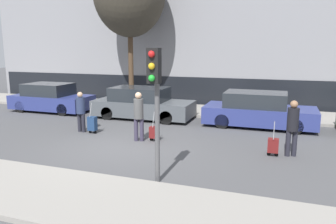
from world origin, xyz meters
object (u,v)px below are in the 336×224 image
Objects in this scene: pedestrian_right at (293,125)px; traffic_light at (155,89)px; parked_car_1 at (142,104)px; pedestrian_center at (139,113)px; parked_car_0 at (51,98)px; parked_bicycle at (253,106)px; trolley_right at (273,146)px; parked_car_2 at (258,111)px; trolley_left at (92,124)px; pedestrian_left at (81,110)px; trolley_center at (154,132)px.

pedestrian_right is 4.78m from traffic_light.
pedestrian_center reaches higher than parked_car_1.
parked_car_0 reaches higher than parked_bicycle.
parked_car_0 is at bearing 143.23° from pedestrian_right.
parked_bicycle is at bearing 80.95° from traffic_light.
parked_car_1 is 7.13m from trolley_right.
pedestrian_center reaches higher than parked_car_0.
parked_car_0 is 5.25m from parked_car_1.
parked_car_2 is 3.98m from trolley_right.
parked_car_1 is at bearing 131.58° from pedestrian_right.
trolley_left is (-5.97, -3.37, -0.29)m from parked_car_2.
pedestrian_left is (-6.51, -3.29, 0.22)m from parked_car_2.
pedestrian_right is (1.27, -3.71, 0.31)m from parked_car_2.
pedestrian_left is 3.28m from trolley_center.
pedestrian_left is at bearing 157.28° from pedestrian_right.
pedestrian_left is 2.72m from pedestrian_center.
traffic_light is (-3.14, -3.34, 1.36)m from pedestrian_right.
traffic_light reaches higher than parked_bicycle.
pedestrian_left is 1.32× the size of trolley_left.
traffic_light is at bearing -41.88° from trolley_left.
parked_car_1 is 4.29× the size of trolley_right.
pedestrian_left is (-1.23, -3.18, 0.22)m from parked_car_1.
trolley_left is at bearing 179.95° from pedestrian_left.
parked_car_0 reaches higher than trolley_left.
traffic_light reaches higher than trolley_left.
trolley_center is 4.62m from pedestrian_right.
traffic_light reaches higher than parked_car_0.
parked_car_2 is (10.53, 0.08, 0.00)m from parked_car_0.
parked_car_2 reaches higher than parked_bicycle.
pedestrian_left reaches higher than trolley_left.
trolley_right is (4.58, -0.17, -0.67)m from pedestrian_center.
traffic_light is (1.96, -3.33, 1.35)m from pedestrian_center.
pedestrian_left is 0.49× the size of traffic_light.
parked_bicycle is (-0.39, 2.26, -0.19)m from parked_car_2.
traffic_light reaches higher than parked_car_1.
parked_car_1 is at bearing 147.94° from trolley_right.
traffic_light is (4.10, -3.68, 1.96)m from trolley_left.
pedestrian_right is at bearing -28.75° from parked_car_1.
parked_car_2 is at bearing 1.21° from parked_car_1.
pedestrian_left is 7.80m from pedestrian_right.
trolley_center is at bearing 112.35° from traffic_light.
pedestrian_left reaches higher than parked_car_2.
parked_car_2 is 4.28× the size of trolley_center.
parked_car_1 is at bearing 116.19° from traffic_light.
pedestrian_right reaches higher than pedestrian_left.
parked_car_1 reaches higher than trolley_right.
trolley_center is at bearing -4.38° from trolley_left.
pedestrian_right reaches higher than trolley_right.
parked_car_0 reaches higher than trolley_center.
parked_car_0 is 10.41m from parked_bicycle.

